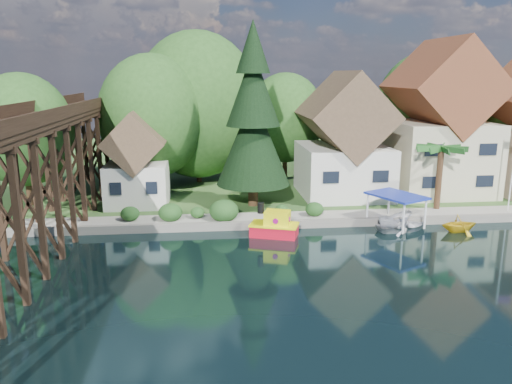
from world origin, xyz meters
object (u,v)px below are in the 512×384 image
at_px(shed, 137,165).
at_px(conifer, 253,119).
at_px(boat_white_a, 403,225).
at_px(tugboat, 275,226).
at_px(boat_yellow, 459,223).
at_px(trestle_bridge, 36,169).
at_px(boat_canopy, 395,214).
at_px(house_center, 439,128).
at_px(house_left, 344,144).
at_px(palm_tree, 441,150).

relative_size(shed, conifer, 0.53).
bearing_deg(shed, boat_white_a, -21.23).
xyz_separation_m(tugboat, boat_yellow, (13.48, -0.44, -0.01)).
height_order(conifer, tugboat, conifer).
height_order(boat_white_a, boat_yellow, boat_yellow).
bearing_deg(boat_white_a, shed, 57.49).
height_order(trestle_bridge, boat_canopy, trestle_bridge).
height_order(tugboat, boat_yellow, tugboat).
bearing_deg(conifer, boat_white_a, -31.23).
distance_m(trestle_bridge, tugboat, 16.21).
xyz_separation_m(boat_white_a, boat_canopy, (-0.44, 0.49, 0.70)).
distance_m(house_center, boat_white_a, 13.41).
height_order(house_left, house_center, house_center).
bearing_deg(conifer, house_center, 11.20).
bearing_deg(boat_yellow, palm_tree, -9.43).
bearing_deg(tugboat, palm_tree, 16.19).
distance_m(conifer, boat_canopy, 13.35).
distance_m(house_center, boat_canopy, 13.00).
bearing_deg(palm_tree, shed, 170.26).
bearing_deg(tugboat, boat_yellow, -1.85).
bearing_deg(trestle_bridge, boat_canopy, 4.66).
height_order(house_center, boat_white_a, house_center).
bearing_deg(boat_white_a, boat_yellow, -113.27).
relative_size(trestle_bridge, boat_yellow, 16.26).
distance_m(house_left, boat_white_a, 10.64).
xyz_separation_m(house_left, shed, (-18.00, -1.50, -1.31)).
bearing_deg(boat_yellow, shed, 65.42).
bearing_deg(house_center, house_left, -176.82).
bearing_deg(shed, boat_yellow, -19.80).
relative_size(house_center, boat_yellow, 5.11).
distance_m(house_center, palm_tree, 6.82).
bearing_deg(boat_canopy, boat_yellow, -16.88).
xyz_separation_m(conifer, palm_tree, (14.73, -2.73, -2.35)).
distance_m(house_left, house_center, 9.10).
height_order(tugboat, boat_canopy, boat_canopy).
height_order(trestle_bridge, shed, trestle_bridge).
distance_m(house_left, boat_yellow, 12.57).
relative_size(boat_white_a, boat_canopy, 0.82).
bearing_deg(palm_tree, house_center, 66.67).
bearing_deg(tugboat, house_center, 31.71).
bearing_deg(trestle_bridge, palm_tree, 9.96).
height_order(conifer, palm_tree, conifer).
relative_size(shed, boat_yellow, 2.89).
height_order(house_center, boat_yellow, house_center).
height_order(trestle_bridge, tugboat, trestle_bridge).
xyz_separation_m(boat_white_a, boat_yellow, (3.88, -0.82, 0.30)).
distance_m(palm_tree, boat_canopy, 7.04).
relative_size(house_center, tugboat, 3.68).
xyz_separation_m(tugboat, boat_canopy, (9.15, 0.88, 0.39)).
bearing_deg(tugboat, boat_white_a, 2.33).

